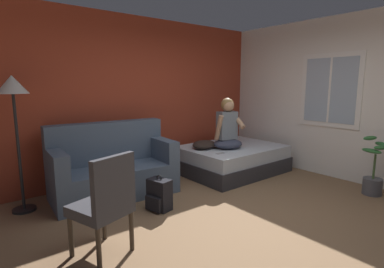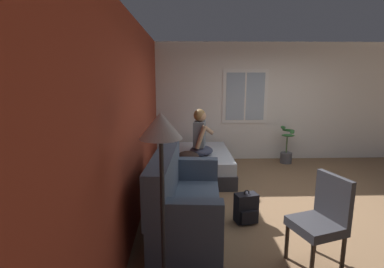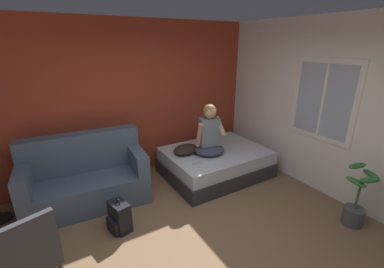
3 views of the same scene
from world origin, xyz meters
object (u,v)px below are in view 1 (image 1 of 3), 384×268
object	(u,v)px
throw_pillow	(204,144)
floor_lamp	(13,98)
person_seated	(227,128)
backpack	(159,195)
side_chair	(105,202)
bed	(232,159)
couch	(113,168)
potted_plant	(374,174)
cell_phone	(220,153)

from	to	relation	value
throw_pillow	floor_lamp	size ratio (longest dim) A/B	0.28
person_seated	backpack	xyz separation A→B (m)	(-1.75, -0.53, -0.64)
side_chair	person_seated	bearing A→B (deg)	22.34
bed	throw_pillow	distance (m)	0.64
couch	bed	bearing A→B (deg)	-7.36
bed	backpack	bearing A→B (deg)	-162.95
bed	throw_pillow	size ratio (longest dim) A/B	3.75
backpack	floor_lamp	distance (m)	2.12
side_chair	potted_plant	size ratio (longest dim) A/B	1.15
throw_pillow	backpack	bearing A→B (deg)	-151.85
person_seated	couch	bearing A→B (deg)	169.87
couch	throw_pillow	size ratio (longest dim) A/B	3.66
side_chair	floor_lamp	bearing A→B (deg)	104.42
cell_phone	floor_lamp	bearing A→B (deg)	81.54
couch	potted_plant	world-z (taller)	couch
person_seated	bed	bearing A→B (deg)	20.18
backpack	couch	bearing A→B (deg)	104.33
cell_phone	potted_plant	size ratio (longest dim) A/B	0.17
side_chair	couch	bearing A→B (deg)	63.81
bed	person_seated	world-z (taller)	person_seated
couch	cell_phone	world-z (taller)	couch
side_chair	throw_pillow	size ratio (longest dim) A/B	2.04
person_seated	cell_phone	bearing A→B (deg)	-149.18
person_seated	backpack	world-z (taller)	person_seated
side_chair	cell_phone	size ratio (longest dim) A/B	6.81
throw_pillow	potted_plant	distance (m)	2.61
floor_lamp	backpack	bearing A→B (deg)	-37.53
couch	cell_phone	xyz separation A→B (m)	(1.58, -0.59, 0.09)
backpack	potted_plant	bearing A→B (deg)	-28.76
potted_plant	backpack	bearing A→B (deg)	151.24
couch	backpack	size ratio (longest dim) A/B	3.83
side_chair	potted_plant	xyz separation A→B (m)	(3.66, -0.91, -0.23)
potted_plant	side_chair	bearing A→B (deg)	166.06
couch	potted_plant	distance (m)	3.78
couch	side_chair	world-z (taller)	couch
side_chair	potted_plant	bearing A→B (deg)	-13.94
backpack	throw_pillow	xyz separation A→B (m)	(1.42, 0.76, 0.36)
cell_phone	floor_lamp	size ratio (longest dim) A/B	0.08
bed	side_chair	bearing A→B (deg)	-157.81
backpack	side_chair	bearing A→B (deg)	-148.30
side_chair	throw_pillow	world-z (taller)	side_chair
person_seated	backpack	size ratio (longest dim) A/B	1.91
person_seated	cell_phone	xyz separation A→B (m)	(-0.39, -0.23, -0.35)
couch	throw_pillow	xyz separation A→B (m)	(1.64, -0.12, 0.16)
couch	backpack	world-z (taller)	couch
couch	backpack	bearing A→B (deg)	-75.67
side_chair	throw_pillow	distance (m)	2.72
throw_pillow	cell_phone	world-z (taller)	throw_pillow
side_chair	floor_lamp	distance (m)	1.91
bed	backpack	xyz separation A→B (m)	(-1.95, -0.60, -0.04)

